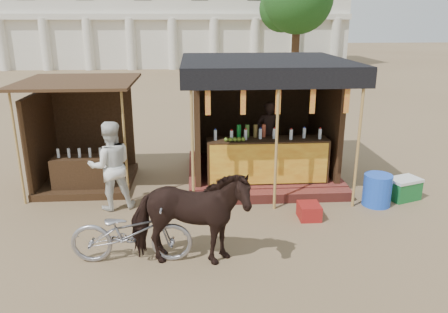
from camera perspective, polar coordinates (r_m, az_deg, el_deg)
ground at (r=7.34m, az=0.89°, el=-12.06°), size 120.00×120.00×0.00m
main_stall at (r=10.17m, az=4.99°, el=2.71°), size 3.60×3.61×2.78m
secondary_stall at (r=10.32m, az=-18.50°, el=1.07°), size 2.40×2.40×2.38m
cow at (r=6.60m, az=-4.61°, el=-8.07°), size 1.91×1.00×1.56m
motorbike at (r=6.96m, az=-12.00°, el=-9.66°), size 1.89×0.71×0.98m
bystander at (r=8.78m, az=-14.57°, el=-1.19°), size 1.00×0.87×1.77m
blue_barrel at (r=9.35m, az=19.37°, el=-4.15°), size 0.66×0.66×0.65m
red_crate at (r=8.47m, az=11.05°, el=-7.03°), size 0.40×0.45×0.29m
cooler at (r=9.88m, az=22.42°, el=-3.90°), size 0.75×0.63×0.46m
background_building at (r=36.32m, az=-6.59°, el=18.13°), size 26.00×7.45×8.18m
tree at (r=29.21m, az=9.13°, el=19.44°), size 4.50×4.40×7.00m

